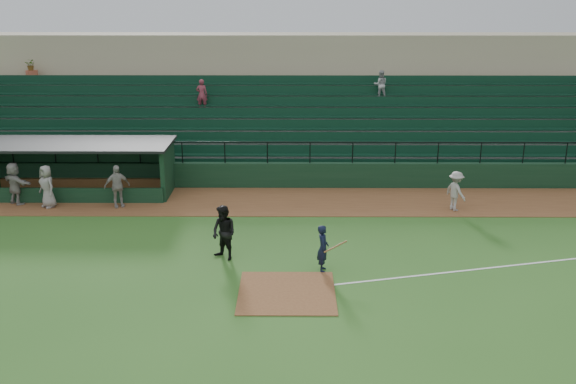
{
  "coord_description": "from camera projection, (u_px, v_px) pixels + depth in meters",
  "views": [
    {
      "loc": [
        0.15,
        -19.11,
        9.0
      ],
      "look_at": [
        0.0,
        5.0,
        1.4
      ],
      "focal_mm": 40.16,
      "sensor_mm": 36.0,
      "label": 1
    }
  ],
  "objects": [
    {
      "name": "warning_track",
      "position": [
        288.0,
        201.0,
        28.56
      ],
      "size": [
        40.0,
        4.0,
        0.03
      ],
      "primitive_type": "cube",
      "color": "brown",
      "rests_on": "ground"
    },
    {
      "name": "ground",
      "position": [
        287.0,
        279.0,
        20.94
      ],
      "size": [
        90.0,
        90.0,
        0.0
      ],
      "primitive_type": "plane",
      "color": "#2C5D1E",
      "rests_on": "ground"
    },
    {
      "name": "dugout_player_b",
      "position": [
        47.0,
        186.0,
        27.54
      ],
      "size": [
        1.07,
        1.02,
        1.85
      ],
      "primitive_type": "imported",
      "rotation": [
        0.0,
        0.0,
        -0.67
      ],
      "color": "gray",
      "rests_on": "warning_track"
    },
    {
      "name": "home_plate_dirt",
      "position": [
        287.0,
        292.0,
        19.98
      ],
      "size": [
        3.0,
        3.0,
        0.03
      ],
      "primitive_type": "cube",
      "color": "brown",
      "rests_on": "ground"
    },
    {
      "name": "stadium_structure",
      "position": [
        289.0,
        115.0,
        35.94
      ],
      "size": [
        38.0,
        13.08,
        6.4
      ],
      "color": "black",
      "rests_on": "ground"
    },
    {
      "name": "foul_line",
      "position": [
        521.0,
        265.0,
        22.03
      ],
      "size": [
        17.49,
        4.44,
        0.01
      ],
      "primitive_type": "cube",
      "rotation": [
        0.0,
        0.0,
        0.24
      ],
      "color": "white",
      "rests_on": "ground"
    },
    {
      "name": "dugout_player_a",
      "position": [
        117.0,
        186.0,
        27.55
      ],
      "size": [
        1.17,
        0.89,
        1.85
      ],
      "primitive_type": "imported",
      "rotation": [
        0.0,
        0.0,
        0.46
      ],
      "color": "#A39D99",
      "rests_on": "warning_track"
    },
    {
      "name": "dugout",
      "position": [
        78.0,
        163.0,
        29.71
      ],
      "size": [
        8.9,
        3.2,
        2.42
      ],
      "color": "black",
      "rests_on": "ground"
    },
    {
      "name": "batter_at_plate",
      "position": [
        323.0,
        248.0,
        21.32
      ],
      "size": [
        0.99,
        0.66,
        1.62
      ],
      "color": "black",
      "rests_on": "ground"
    },
    {
      "name": "umpire",
      "position": [
        224.0,
        233.0,
        22.23
      ],
      "size": [
        1.19,
        1.16,
        1.94
      ],
      "primitive_type": "imported",
      "rotation": [
        0.0,
        0.0,
        -0.67
      ],
      "color": "black",
      "rests_on": "ground"
    },
    {
      "name": "dugout_player_c",
      "position": [
        15.0,
        183.0,
        27.94
      ],
      "size": [
        1.73,
        1.43,
        1.86
      ],
      "primitive_type": "imported",
      "rotation": [
        0.0,
        0.0,
        2.54
      ],
      "color": "#98948E",
      "rests_on": "warning_track"
    },
    {
      "name": "runner",
      "position": [
        456.0,
        191.0,
        27.16
      ],
      "size": [
        1.06,
        1.26,
        1.7
      ],
      "primitive_type": "imported",
      "rotation": [
        0.0,
        0.0,
        2.05
      ],
      "color": "#A6A09B",
      "rests_on": "warning_track"
    }
  ]
}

